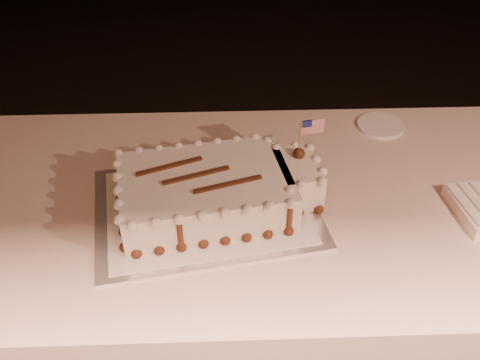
{
  "coord_description": "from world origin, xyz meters",
  "views": [
    {
      "loc": [
        -0.35,
        -0.38,
        1.59
      ],
      "look_at": [
        -0.32,
        0.56,
        0.84
      ],
      "focal_mm": 40.0,
      "sensor_mm": 36.0,
      "label": 1
    }
  ],
  "objects_px": {
    "banquet_table": "(351,295)",
    "cake_board": "(206,208)",
    "side_plate": "(380,125)",
    "sheet_cake": "(217,189)"
  },
  "relations": [
    {
      "from": "banquet_table",
      "to": "cake_board",
      "type": "height_order",
      "value": "cake_board"
    },
    {
      "from": "cake_board",
      "to": "side_plate",
      "type": "height_order",
      "value": "side_plate"
    },
    {
      "from": "banquet_table",
      "to": "cake_board",
      "type": "distance_m",
      "value": 0.55
    },
    {
      "from": "banquet_table",
      "to": "cake_board",
      "type": "bearing_deg",
      "value": -174.75
    },
    {
      "from": "banquet_table",
      "to": "side_plate",
      "type": "distance_m",
      "value": 0.49
    },
    {
      "from": "banquet_table",
      "to": "sheet_cake",
      "type": "relative_size",
      "value": 4.84
    },
    {
      "from": "banquet_table",
      "to": "side_plate",
      "type": "bearing_deg",
      "value": 72.47
    },
    {
      "from": "banquet_table",
      "to": "side_plate",
      "type": "xyz_separation_m",
      "value": [
        0.09,
        0.3,
        0.38
      ]
    },
    {
      "from": "banquet_table",
      "to": "sheet_cake",
      "type": "height_order",
      "value": "sheet_cake"
    },
    {
      "from": "sheet_cake",
      "to": "side_plate",
      "type": "relative_size",
      "value": 3.77
    }
  ]
}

